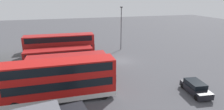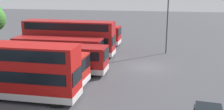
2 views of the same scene
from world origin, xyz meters
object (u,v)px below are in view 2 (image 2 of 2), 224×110
object	(u,v)px
bus_double_decker_near_end	(7,69)
bus_single_deck_fourth	(58,49)
bus_single_deck_seventh	(82,34)
bus_single_deck_sixth	(75,38)
lamp_post_tall	(168,15)
bus_single_deck_third	(55,57)
bus_double_decker_fifth	(69,37)
bus_single_deck_second	(33,66)

from	to	relation	value
bus_double_decker_near_end	bus_single_deck_fourth	distance (m)	10.96
bus_double_decker_near_end	bus_single_deck_seventh	world-z (taller)	bus_double_decker_near_end
bus_single_deck_sixth	lamp_post_tall	size ratio (longest dim) A/B	1.24
bus_single_deck_third	bus_double_decker_fifth	world-z (taller)	bus_double_decker_fifth
bus_single_deck_sixth	bus_single_deck_third	bearing A→B (deg)	-174.22
bus_double_decker_fifth	lamp_post_tall	xyz separation A→B (m)	(3.40, -12.56, 2.75)
bus_single_deck_sixth	bus_single_deck_seventh	world-z (taller)	same
bus_single_deck_fourth	bus_single_deck_sixth	world-z (taller)	same
bus_double_decker_near_end	bus_single_deck_sixth	bearing A→B (deg)	-0.20
bus_double_decker_near_end	bus_single_deck_second	bearing A→B (deg)	-4.45
bus_double_decker_fifth	bus_single_deck_seventh	bearing A→B (deg)	2.17
bus_single_deck_second	bus_single_deck_seventh	xyz separation A→B (m)	(17.66, 0.27, 0.00)
bus_single_deck_third	lamp_post_tall	size ratio (longest dim) A/B	1.25
bus_single_deck_seventh	bus_double_decker_fifth	bearing A→B (deg)	-177.83
bus_single_deck_second	bus_single_deck_sixth	distance (m)	13.95
bus_double_decker_fifth	bus_single_deck_sixth	distance (m)	3.46
bus_single_deck_second	bus_single_deck_seventh	size ratio (longest dim) A/B	0.90
bus_single_deck_fourth	bus_double_decker_fifth	world-z (taller)	bus_double_decker_fifth
bus_single_deck_second	bus_single_deck_sixth	size ratio (longest dim) A/B	0.96
bus_double_decker_near_end	bus_single_deck_third	world-z (taller)	bus_double_decker_near_end
bus_single_deck_third	lamp_post_tall	distance (m)	16.21
bus_double_decker_near_end	bus_single_deck_sixth	distance (m)	17.75
bus_single_deck_fourth	bus_single_deck_sixth	xyz separation A→B (m)	(6.80, -0.01, 0.00)
bus_single_deck_third	bus_single_deck_second	bearing A→B (deg)	166.11
bus_single_deck_second	bus_double_decker_fifth	xyz separation A→B (m)	(10.60, -0.00, 0.83)
bus_single_deck_third	bus_double_decker_near_end	bearing A→B (deg)	171.03
bus_single_deck_second	bus_double_decker_fifth	world-z (taller)	bus_double_decker_fifth
bus_single_deck_second	bus_single_deck_third	bearing A→B (deg)	-13.89
bus_double_decker_fifth	bus_single_deck_seventh	xyz separation A→B (m)	(7.06, 0.27, -0.83)
bus_double_decker_fifth	bus_single_deck_sixth	size ratio (longest dim) A/B	1.08
bus_double_decker_near_end	bus_single_deck_seventh	size ratio (longest dim) A/B	0.99
bus_single_deck_seventh	lamp_post_tall	size ratio (longest dim) A/B	1.33
bus_double_decker_near_end	bus_single_deck_third	distance (m)	7.30
bus_double_decker_near_end	bus_single_deck_third	bearing A→B (deg)	-8.97
bus_double_decker_near_end	bus_double_decker_fifth	xyz separation A→B (m)	(14.38, -0.30, 0.00)
lamp_post_tall	bus_single_deck_fourth	bearing A→B (deg)	118.15
bus_single_deck_third	bus_single_deck_seventh	world-z (taller)	same
lamp_post_tall	bus_single_deck_third	bearing A→B (deg)	132.18
bus_single_deck_fourth	bus_single_deck_seventh	xyz separation A→B (m)	(10.51, 0.02, 0.00)
bus_single_deck_second	bus_single_deck_third	distance (m)	3.48
bus_double_decker_near_end	bus_single_deck_seventh	bearing A→B (deg)	-0.07
bus_double_decker_near_end	bus_double_decker_fifth	world-z (taller)	same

